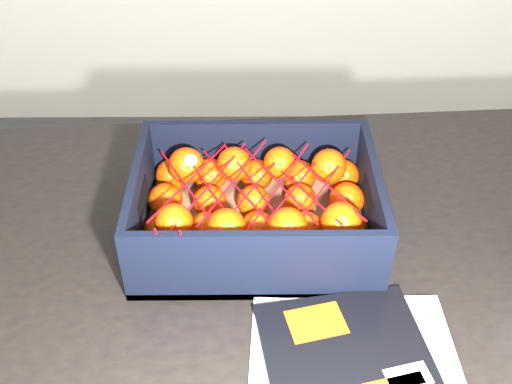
{
  "coord_description": "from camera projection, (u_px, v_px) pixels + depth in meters",
  "views": [
    {
      "loc": [
        -0.21,
        -0.48,
        1.42
      ],
      "look_at": [
        -0.2,
        0.19,
        0.86
      ],
      "focal_mm": 42.64,
      "sensor_mm": 36.0,
      "label": 1
    }
  ],
  "objects": [
    {
      "name": "clementine_heap",
      "position": [
        258.0,
        208.0,
        0.93
      ],
      "size": [
        0.35,
        0.26,
        0.1
      ],
      "color": "red",
      "rests_on": "produce_crate"
    },
    {
      "name": "produce_crate",
      "position": [
        256.0,
        215.0,
        0.94
      ],
      "size": [
        0.37,
        0.28,
        0.12
      ],
      "color": "olive",
      "rests_on": "table"
    },
    {
      "name": "table",
      "position": [
        321.0,
        301.0,
        0.99
      ],
      "size": [
        1.25,
        0.87,
        0.75
      ],
      "color": "black",
      "rests_on": "ground"
    },
    {
      "name": "mesh_net",
      "position": [
        250.0,
        189.0,
        0.9
      ],
      "size": [
        0.3,
        0.24,
        0.09
      ],
      "color": "red",
      "rests_on": "clementine_heap"
    }
  ]
}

